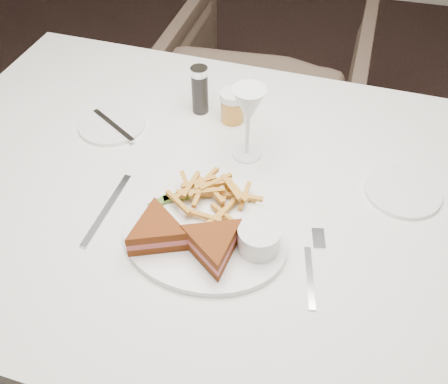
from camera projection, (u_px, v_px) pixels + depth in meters
ground at (141, 275)px, 1.80m from camera, size 5.00×5.00×0.00m
table at (229, 290)px, 1.32m from camera, size 1.50×1.04×0.75m
chair_far at (267, 91)px, 1.97m from camera, size 0.73×0.69×0.73m
table_setting at (216, 193)px, 1.00m from camera, size 0.84×0.61×0.18m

